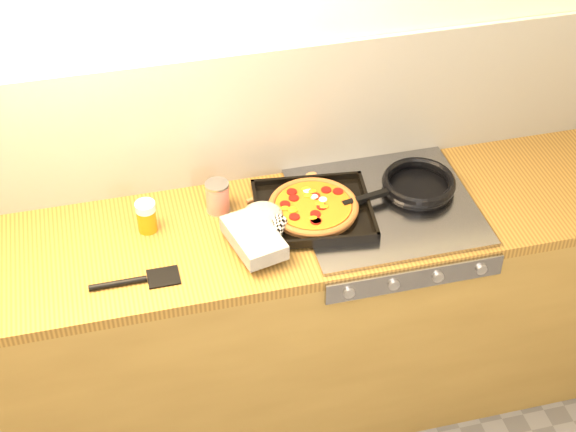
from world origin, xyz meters
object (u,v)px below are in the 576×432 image
object	(u,v)px
pizza_on_tray	(297,215)
tomato_can	(218,197)
juice_glass	(146,216)
frying_pan	(417,184)

from	to	relation	value
pizza_on_tray	tomato_can	world-z (taller)	tomato_can
tomato_can	juice_glass	bearing A→B (deg)	-169.81
pizza_on_tray	juice_glass	world-z (taller)	juice_glass
pizza_on_tray	tomato_can	xyz separation A→B (m)	(-0.24, 0.14, 0.01)
frying_pan	tomato_can	world-z (taller)	tomato_can
tomato_can	frying_pan	bearing A→B (deg)	-6.13
juice_glass	tomato_can	bearing A→B (deg)	10.19
pizza_on_tray	tomato_can	size ratio (longest dim) A/B	4.67
frying_pan	juice_glass	distance (m)	0.94
frying_pan	tomato_can	xyz separation A→B (m)	(-0.69, 0.07, 0.02)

